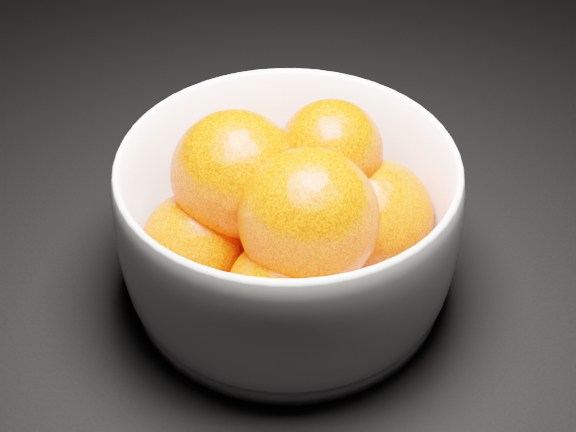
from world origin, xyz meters
The scene contains 2 objects.
bowl centered at (-0.25, -0.25, 0.05)m, with size 0.22×0.22×0.11m.
orange_pile centered at (-0.25, -0.25, 0.07)m, with size 0.16×0.17×0.12m.
Camera 1 is at (-0.03, -0.58, 0.40)m, focal length 50.00 mm.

